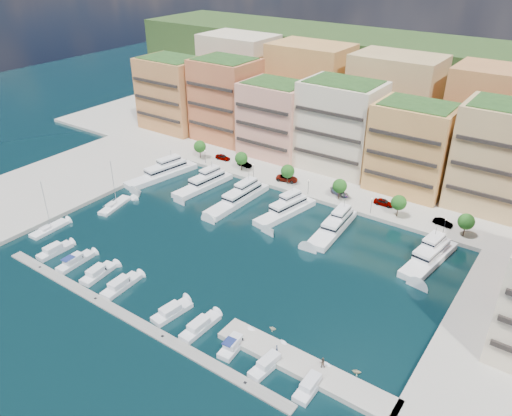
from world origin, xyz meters
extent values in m
plane|color=black|center=(0.00, 0.00, 0.00)|extent=(400.00, 400.00, 0.00)
cube|color=#9E998E|center=(0.00, 62.00, 0.00)|extent=(220.00, 64.00, 2.00)
cube|color=#9E998E|center=(-62.00, -8.00, 0.00)|extent=(34.00, 76.00, 2.00)
cube|color=#1C3716|center=(0.00, 110.00, 0.00)|extent=(240.00, 40.00, 58.00)
cube|color=gray|center=(-3.00, -30.00, 0.00)|extent=(72.00, 2.20, 0.35)
cube|color=#9E998E|center=(30.00, -22.00, 0.00)|extent=(32.00, 5.00, 2.00)
cube|color=#C78348|center=(-66.00, 50.00, 13.00)|extent=(22.00, 16.00, 24.00)
cube|color=black|center=(-66.00, 41.75, 13.00)|extent=(20.24, 0.50, 0.90)
cube|color=#21451B|center=(-66.00, 50.00, 25.40)|extent=(19.36, 14.08, 0.80)
cube|color=#C67342|center=(-44.00, 52.00, 14.00)|extent=(20.00, 16.00, 26.00)
cube|color=black|center=(-44.00, 43.75, 14.00)|extent=(18.40, 0.50, 0.90)
cube|color=#21451B|center=(-44.00, 52.00, 27.40)|extent=(17.60, 14.08, 0.80)
cube|color=tan|center=(-23.00, 50.00, 12.00)|extent=(20.00, 15.00, 22.00)
cube|color=black|center=(-23.00, 42.25, 12.00)|extent=(18.40, 0.50, 0.90)
cube|color=#21451B|center=(-23.00, 50.00, 23.40)|extent=(17.60, 13.20, 0.80)
cube|color=beige|center=(-2.00, 52.00, 13.50)|extent=(22.00, 16.00, 25.00)
cube|color=black|center=(-2.00, 43.75, 13.50)|extent=(20.24, 0.50, 0.90)
cube|color=#21451B|center=(-2.00, 52.00, 26.40)|extent=(19.36, 14.08, 0.80)
cube|color=#DF9F53|center=(20.00, 50.00, 12.50)|extent=(20.00, 15.00, 23.00)
cube|color=black|center=(20.00, 42.25, 12.50)|extent=(18.40, 0.50, 0.90)
cube|color=#21451B|center=(20.00, 50.00, 24.40)|extent=(17.60, 13.20, 0.80)
cube|color=tan|center=(42.00, 52.00, 14.00)|extent=(22.00, 16.00, 26.00)
cube|color=black|center=(42.00, 43.75, 14.00)|extent=(20.24, 0.50, 0.90)
cube|color=beige|center=(-55.00, 74.00, 16.00)|extent=(26.00, 18.00, 30.00)
cube|color=#DF9F53|center=(-25.00, 74.00, 16.00)|extent=(26.00, 18.00, 30.00)
cube|color=tan|center=(5.00, 74.00, 16.00)|extent=(26.00, 18.00, 30.00)
cube|color=#C78348|center=(35.00, 74.00, 16.00)|extent=(26.00, 18.00, 30.00)
cylinder|color=#473323|center=(-40.00, 33.50, 2.50)|extent=(0.24, 0.24, 3.00)
sphere|color=#194213|center=(-40.00, 33.50, 4.75)|extent=(3.80, 3.80, 3.80)
cylinder|color=#473323|center=(-24.00, 33.50, 2.50)|extent=(0.24, 0.24, 3.00)
sphere|color=#194213|center=(-24.00, 33.50, 4.75)|extent=(3.80, 3.80, 3.80)
cylinder|color=#473323|center=(-8.00, 33.50, 2.50)|extent=(0.24, 0.24, 3.00)
sphere|color=#194213|center=(-8.00, 33.50, 4.75)|extent=(3.80, 3.80, 3.80)
cylinder|color=#473323|center=(8.00, 33.50, 2.50)|extent=(0.24, 0.24, 3.00)
sphere|color=#194213|center=(8.00, 33.50, 4.75)|extent=(3.80, 3.80, 3.80)
cylinder|color=#473323|center=(24.00, 33.50, 2.50)|extent=(0.24, 0.24, 3.00)
sphere|color=#194213|center=(24.00, 33.50, 4.75)|extent=(3.80, 3.80, 3.80)
cylinder|color=#473323|center=(40.00, 33.50, 2.50)|extent=(0.24, 0.24, 3.00)
sphere|color=#194213|center=(40.00, 33.50, 4.75)|extent=(3.80, 3.80, 3.80)
cylinder|color=black|center=(-36.00, 31.20, 3.00)|extent=(0.10, 0.10, 4.00)
sphere|color=#FFF2CC|center=(-36.00, 31.20, 5.05)|extent=(0.30, 0.30, 0.30)
cylinder|color=black|center=(-18.00, 31.20, 3.00)|extent=(0.10, 0.10, 4.00)
sphere|color=#FFF2CC|center=(-18.00, 31.20, 5.05)|extent=(0.30, 0.30, 0.30)
cylinder|color=black|center=(0.00, 31.20, 3.00)|extent=(0.10, 0.10, 4.00)
sphere|color=#FFF2CC|center=(0.00, 31.20, 5.05)|extent=(0.30, 0.30, 0.30)
cylinder|color=black|center=(18.00, 31.20, 3.00)|extent=(0.10, 0.10, 4.00)
sphere|color=#FFF2CC|center=(18.00, 31.20, 5.05)|extent=(0.30, 0.30, 0.30)
cylinder|color=black|center=(36.00, 31.20, 3.00)|extent=(0.10, 0.10, 4.00)
sphere|color=#FFF2CC|center=(36.00, 31.20, 5.05)|extent=(0.30, 0.30, 0.30)
cube|color=white|center=(-41.14, 17.56, 0.35)|extent=(8.53, 23.34, 2.30)
cube|color=white|center=(-41.14, 19.85, 2.40)|extent=(5.91, 13.05, 1.80)
cube|color=black|center=(-41.14, 19.85, 2.40)|extent=(5.98, 13.12, 0.55)
cube|color=white|center=(-41.14, 21.68, 4.00)|extent=(3.91, 7.24, 1.40)
cylinder|color=#B2B2B7|center=(-41.14, 23.05, 5.60)|extent=(0.14, 0.14, 1.80)
cube|color=white|center=(-26.76, 19.25, 0.35)|extent=(6.33, 19.84, 2.30)
cube|color=white|center=(-26.76, 21.20, 2.40)|extent=(4.64, 11.03, 1.80)
cube|color=black|center=(-26.76, 21.20, 2.40)|extent=(4.71, 11.10, 0.55)
cube|color=white|center=(-26.76, 22.76, 4.00)|extent=(3.19, 6.09, 1.40)
cylinder|color=#B2B2B7|center=(-26.76, 23.93, 5.60)|extent=(0.14, 0.14, 1.80)
cube|color=black|center=(-26.76, 19.25, -0.10)|extent=(6.38, 19.89, 0.35)
cube|color=white|center=(-13.63, 17.73, 0.35)|extent=(5.11, 22.64, 2.30)
cube|color=white|center=(-13.63, 19.99, 2.40)|extent=(4.02, 12.49, 1.80)
cube|color=black|center=(-13.63, 19.99, 2.40)|extent=(4.08, 12.55, 0.55)
cube|color=white|center=(-13.63, 21.79, 4.00)|extent=(2.88, 6.83, 1.40)
cylinder|color=#B2B2B7|center=(-13.63, 23.14, 5.60)|extent=(0.14, 0.14, 1.80)
cube|color=white|center=(0.16, 19.52, 0.35)|extent=(7.63, 19.40, 2.30)
cube|color=white|center=(0.16, 21.42, 2.40)|extent=(5.30, 10.88, 1.80)
cube|color=black|center=(0.16, 21.42, 2.40)|extent=(5.37, 10.95, 0.55)
cube|color=white|center=(0.16, 22.93, 4.00)|extent=(3.51, 6.05, 1.40)
cylinder|color=#B2B2B7|center=(0.16, 24.07, 5.60)|extent=(0.14, 0.14, 1.80)
cube|color=white|center=(13.69, 19.17, 0.35)|extent=(5.93, 19.92, 2.30)
cube|color=white|center=(13.69, 21.14, 2.40)|extent=(4.49, 11.04, 1.80)
cube|color=black|center=(13.69, 21.14, 2.40)|extent=(4.56, 11.11, 0.55)
cube|color=white|center=(13.69, 22.71, 4.00)|extent=(3.15, 6.07, 1.40)
cylinder|color=#B2B2B7|center=(13.69, 23.89, 5.60)|extent=(0.14, 0.14, 1.80)
cube|color=black|center=(13.69, 19.17, -0.10)|extent=(5.98, 19.98, 0.35)
cube|color=white|center=(36.56, 19.67, 0.35)|extent=(7.23, 19.12, 2.30)
cube|color=white|center=(36.56, 21.54, 2.40)|extent=(5.24, 10.69, 1.80)
cube|color=black|center=(36.56, 21.54, 2.40)|extent=(5.31, 10.76, 0.55)
cube|color=white|center=(36.56, 23.03, 4.00)|extent=(3.57, 5.93, 1.40)
cylinder|color=#B2B2B7|center=(36.56, 24.15, 5.60)|extent=(0.14, 0.14, 1.80)
cube|color=silver|center=(-32.50, -24.50, 0.25)|extent=(2.73, 7.98, 1.40)
cube|color=silver|center=(-32.50, -24.90, 1.55)|extent=(2.09, 3.84, 1.10)
cube|color=black|center=(-32.50, -23.31, 1.30)|extent=(1.88, 0.13, 0.55)
cube|color=silver|center=(-25.27, -24.50, 0.25)|extent=(3.03, 8.68, 1.40)
cube|color=silver|center=(-25.27, -24.93, 1.55)|extent=(2.22, 4.21, 1.10)
cube|color=black|center=(-25.27, -23.22, 1.30)|extent=(1.85, 0.20, 0.55)
cube|color=navy|center=(-25.27, -26.04, 2.15)|extent=(1.93, 2.66, 0.12)
cube|color=silver|center=(-17.84, -24.50, 0.25)|extent=(3.62, 8.32, 1.40)
cube|color=silver|center=(-17.84, -24.90, 1.55)|extent=(2.56, 4.08, 1.10)
cube|color=black|center=(-17.84, -23.29, 1.30)|extent=(1.98, 0.32, 0.55)
cube|color=silver|center=(-10.83, -24.50, 0.25)|extent=(3.24, 8.99, 1.40)
cube|color=silver|center=(-10.83, -24.94, 1.55)|extent=(2.38, 4.36, 1.10)
cube|color=black|center=(-10.83, -23.17, 1.30)|extent=(1.99, 0.21, 0.55)
cube|color=silver|center=(3.08, -24.50, 0.25)|extent=(3.83, 8.32, 1.40)
cube|color=silver|center=(3.08, -24.90, 1.55)|extent=(2.66, 4.10, 1.10)
cube|color=black|center=(3.08, -23.30, 1.30)|extent=(1.99, 0.37, 0.55)
cube|color=silver|center=(9.99, -24.50, 0.25)|extent=(2.85, 8.66, 1.40)
cube|color=silver|center=(9.99, -24.93, 1.55)|extent=(2.14, 4.18, 1.10)
cube|color=black|center=(9.99, -23.21, 1.30)|extent=(1.85, 0.16, 0.55)
cube|color=silver|center=(17.72, -24.50, 0.25)|extent=(3.11, 7.64, 1.40)
cube|color=silver|center=(17.72, -24.87, 1.55)|extent=(2.22, 3.73, 1.10)
cube|color=black|center=(17.72, -23.38, 1.30)|extent=(1.77, 0.26, 0.55)
cube|color=navy|center=(17.72, -25.84, 2.15)|extent=(1.91, 2.38, 0.12)
cube|color=silver|center=(24.96, -24.50, 0.25)|extent=(3.31, 8.68, 1.40)
cube|color=silver|center=(24.96, -24.92, 1.55)|extent=(2.30, 4.25, 1.10)
cube|color=black|center=(24.96, -23.23, 1.30)|extent=(1.72, 0.29, 0.55)
cube|color=silver|center=(32.81, -24.50, 0.25)|extent=(2.54, 8.05, 1.40)
cube|color=silver|center=(32.81, -24.90, 1.55)|extent=(1.96, 3.87, 1.10)
cube|color=black|center=(32.81, -23.30, 1.30)|extent=(1.77, 0.12, 0.55)
cube|color=white|center=(-41.95, -19.41, 0.20)|extent=(3.22, 9.55, 1.20)
cube|color=white|center=(-41.95, -20.35, 1.10)|extent=(1.78, 2.43, 0.60)
cylinder|color=#B2B2B7|center=(-41.95, -18.94, 6.80)|extent=(0.14, 0.14, 12.00)
cylinder|color=#B2B2B7|center=(-41.95, -20.83, 1.80)|extent=(0.29, 4.24, 0.10)
cube|color=white|center=(-38.32, -2.41, 0.20)|extent=(5.09, 10.98, 1.20)
cube|color=white|center=(-38.32, -3.47, 1.10)|extent=(2.23, 2.96, 0.60)
cylinder|color=#B2B2B7|center=(-38.32, -1.87, 6.80)|extent=(0.14, 0.14, 12.00)
cylinder|color=#B2B2B7|center=(-38.32, -4.00, 1.80)|extent=(1.16, 4.68, 0.10)
imported|color=beige|center=(37.35, -17.84, 0.41)|extent=(1.91, 1.78, 0.82)
imported|color=beige|center=(20.72, -17.19, 0.35)|extent=(1.53, 1.38, 0.71)
imported|color=gray|center=(-33.33, 36.38, 1.83)|extent=(4.95, 2.19, 1.66)
imported|color=gray|center=(-24.78, 36.11, 1.78)|extent=(4.80, 1.86, 1.56)
imported|color=gray|center=(-8.92, 34.81, 1.85)|extent=(6.67, 4.40, 1.70)
imported|color=gray|center=(7.18, 35.59, 1.77)|extent=(5.67, 3.26, 1.55)
imported|color=gray|center=(19.05, 36.90, 1.86)|extent=(5.14, 2.27, 1.72)
imported|color=gray|center=(34.60, 35.51, 1.76)|extent=(4.74, 2.06, 1.52)
imported|color=#283550|center=(24.83, -22.20, 1.77)|extent=(0.67, 0.63, 1.54)
imported|color=brown|center=(32.56, -20.71, 1.96)|extent=(1.18, 1.13, 1.91)
camera|label=1|loc=(57.38, -74.36, 62.02)|focal=35.00mm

